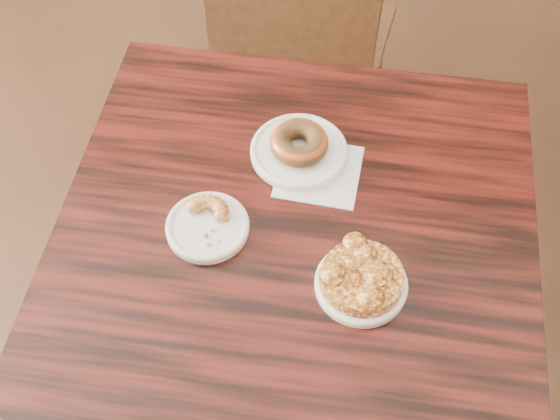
% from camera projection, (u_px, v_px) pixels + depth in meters
% --- Properties ---
extents(floor, '(5.00, 5.00, 0.00)m').
position_uv_depth(floor, '(251.00, 417.00, 1.75)').
color(floor, black).
rests_on(floor, ground).
extents(cafe_table, '(0.82, 0.82, 0.75)m').
position_uv_depth(cafe_table, '(293.00, 324.00, 1.49)').
color(cafe_table, black).
rests_on(cafe_table, floor).
extents(chair_far, '(0.50, 0.50, 0.90)m').
position_uv_depth(chair_far, '(307.00, 43.00, 1.89)').
color(chair_far, black).
rests_on(chair_far, floor).
extents(napkin, '(0.15, 0.15, 0.00)m').
position_uv_depth(napkin, '(319.00, 172.00, 1.25)').
color(napkin, silver).
rests_on(napkin, cafe_table).
extents(plate_donut, '(0.18, 0.18, 0.01)m').
position_uv_depth(plate_donut, '(299.00, 151.00, 1.27)').
color(plate_donut, white).
rests_on(plate_donut, napkin).
extents(plate_cruller, '(0.14, 0.14, 0.01)m').
position_uv_depth(plate_cruller, '(208.00, 227.00, 1.18)').
color(plate_cruller, white).
rests_on(plate_cruller, cafe_table).
extents(plate_fritter, '(0.15, 0.15, 0.01)m').
position_uv_depth(plate_fritter, '(361.00, 285.00, 1.11)').
color(plate_fritter, white).
rests_on(plate_fritter, cafe_table).
extents(glazed_donut, '(0.10, 0.10, 0.04)m').
position_uv_depth(glazed_donut, '(299.00, 142.00, 1.25)').
color(glazed_donut, '#9C3C16').
rests_on(glazed_donut, plate_donut).
extents(apple_fritter, '(0.17, 0.17, 0.04)m').
position_uv_depth(apple_fritter, '(362.00, 276.00, 1.09)').
color(apple_fritter, '#3F1A06').
rests_on(apple_fritter, plate_fritter).
extents(cruller_fragment, '(0.09, 0.09, 0.02)m').
position_uv_depth(cruller_fragment, '(207.00, 221.00, 1.16)').
color(cruller_fragment, maroon).
rests_on(cruller_fragment, plate_cruller).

